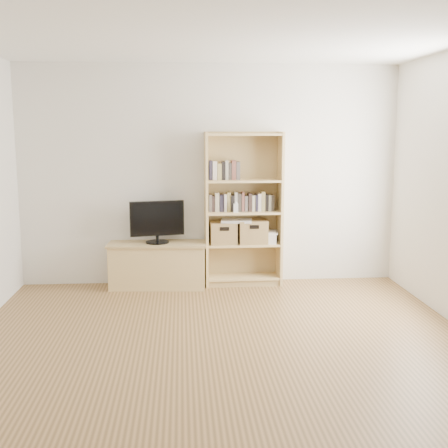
{
  "coord_description": "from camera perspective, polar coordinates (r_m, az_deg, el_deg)",
  "views": [
    {
      "loc": [
        -0.34,
        -4.19,
        1.85
      ],
      "look_at": [
        0.12,
        1.9,
        0.81
      ],
      "focal_mm": 45.0,
      "sensor_mm": 36.0,
      "label": 1
    }
  ],
  "objects": [
    {
      "name": "bookshelf",
      "position": [
        6.64,
        1.98,
        1.49
      ],
      "size": [
        0.91,
        0.34,
        1.82
      ],
      "primitive_type": "cube",
      "rotation": [
        0.0,
        0.0,
        0.01
      ],
      "color": "tan",
      "rests_on": "floor"
    },
    {
      "name": "tv_stand",
      "position": [
        6.68,
        -6.73,
        -4.24
      ],
      "size": [
        1.13,
        0.49,
        0.51
      ],
      "primitive_type": "cube",
      "rotation": [
        0.0,
        0.0,
        -0.07
      ],
      "color": "tan",
      "rests_on": "floor"
    },
    {
      "name": "floor",
      "position": [
        4.59,
        0.28,
        -14.12
      ],
      "size": [
        4.5,
        5.0,
        0.01
      ],
      "primitive_type": "cube",
      "color": "brown",
      "rests_on": "ground"
    },
    {
      "name": "back_wall",
      "position": [
        6.72,
        -1.44,
        4.95
      ],
      "size": [
        4.5,
        0.02,
        2.6
      ],
      "primitive_type": "cube",
      "color": "silver",
      "rests_on": "floor"
    },
    {
      "name": "laptop",
      "position": [
        6.64,
        1.29,
        0.34
      ],
      "size": [
        0.39,
        0.29,
        0.03
      ],
      "primitive_type": "cube",
      "rotation": [
        0.0,
        0.0,
        -0.14
      ],
      "color": "white",
      "rests_on": "basket_left"
    },
    {
      "name": "basket_right",
      "position": [
        6.69,
        2.92,
        -0.76
      ],
      "size": [
        0.34,
        0.28,
        0.28
      ],
      "primitive_type": "cube",
      "rotation": [
        0.0,
        0.0,
        0.02
      ],
      "color": "olive",
      "rests_on": "bookshelf"
    },
    {
      "name": "baby_monitor",
      "position": [
        6.52,
        1.22,
        1.63
      ],
      "size": [
        0.06,
        0.04,
        0.1
      ],
      "primitive_type": "cube",
      "rotation": [
        0.0,
        0.0,
        -0.11
      ],
      "color": "white",
      "rests_on": "bookshelf"
    },
    {
      "name": "magazine_stack",
      "position": [
        6.73,
        4.62,
        -1.39
      ],
      "size": [
        0.22,
        0.29,
        0.12
      ],
      "primitive_type": "cube",
      "rotation": [
        0.0,
        0.0,
        -0.2
      ],
      "color": "silver",
      "rests_on": "bookshelf"
    },
    {
      "name": "books_row_mid",
      "position": [
        6.64,
        1.97,
        2.25
      ],
      "size": [
        0.8,
        0.17,
        0.21
      ],
      "primitive_type": "cube",
      "rotation": [
        0.0,
        0.0,
        0.02
      ],
      "color": "#534B48",
      "rests_on": "bookshelf"
    },
    {
      "name": "books_row_upper",
      "position": [
        6.58,
        0.23,
        5.41
      ],
      "size": [
        0.39,
        0.14,
        0.2
      ],
      "primitive_type": "cube",
      "rotation": [
        0.0,
        0.0,
        -0.01
      ],
      "color": "#534B48",
      "rests_on": "bookshelf"
    },
    {
      "name": "basket_left",
      "position": [
        6.65,
        -0.1,
        -0.89
      ],
      "size": [
        0.33,
        0.28,
        0.26
      ],
      "primitive_type": "cube",
      "rotation": [
        0.0,
        0.0,
        0.06
      ],
      "color": "olive",
      "rests_on": "bookshelf"
    },
    {
      "name": "front_wall",
      "position": [
        1.81,
        6.76,
        -8.17
      ],
      "size": [
        4.5,
        0.02,
        2.6
      ],
      "primitive_type": "cube",
      "color": "silver",
      "rests_on": "floor"
    },
    {
      "name": "television",
      "position": [
        6.58,
        -6.82,
        0.2
      ],
      "size": [
        0.63,
        0.17,
        0.49
      ],
      "primitive_type": "cube",
      "rotation": [
        0.0,
        0.0,
        0.2
      ],
      "color": "black",
      "rests_on": "tv_stand"
    },
    {
      "name": "ceiling",
      "position": [
        4.27,
        0.31,
        19.75
      ],
      "size": [
        4.5,
        5.0,
        0.01
      ],
      "primitive_type": "cube",
      "color": "white",
      "rests_on": "back_wall"
    }
  ]
}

